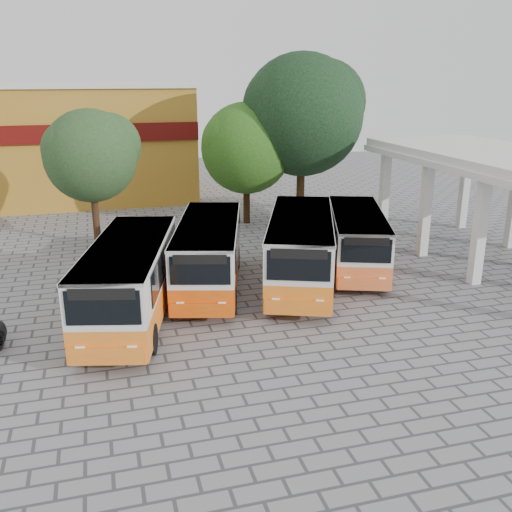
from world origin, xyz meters
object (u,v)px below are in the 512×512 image
object	(u,v)px
bus_centre_right	(301,246)
bus_far_right	(357,237)
bus_centre_left	(209,251)
bus_far_left	(130,277)

from	to	relation	value
bus_centre_right	bus_far_right	distance (m)	3.57
bus_centre_left	bus_far_right	world-z (taller)	bus_centre_left
bus_far_left	bus_far_right	bearing A→B (deg)	30.85
bus_centre_right	bus_far_right	bearing A→B (deg)	43.49
bus_far_left	bus_centre_left	world-z (taller)	bus_far_left
bus_centre_right	bus_far_left	bearing A→B (deg)	-144.52
bus_centre_left	bus_centre_right	distance (m)	3.97
bus_far_left	bus_far_right	size ratio (longest dim) A/B	1.09
bus_far_left	bus_centre_left	distance (m)	4.34
bus_far_left	bus_centre_left	bearing A→B (deg)	50.67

